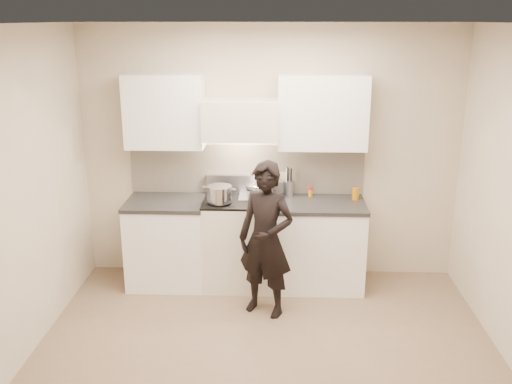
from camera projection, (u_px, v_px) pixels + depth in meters
ground_plane at (266, 358)px, 4.79m from camera, size 4.00×4.00×0.00m
room_shell at (261, 163)px, 4.68m from camera, size 4.04×3.54×2.70m
stove at (241, 241)px, 6.03m from camera, size 0.76×0.65×0.96m
counter_right at (319, 244)px, 6.00m from camera, size 0.92×0.67×0.92m
counter_left at (168, 241)px, 6.06m from camera, size 0.82×0.67×0.92m
wok at (260, 187)px, 5.95m from camera, size 0.31×0.38×0.25m
stock_pot at (220, 194)px, 5.73m from camera, size 0.35×0.31×0.17m
utensil_crock at (289, 187)px, 6.07m from camera, size 0.11×0.11×0.30m
spice_jar at (310, 192)px, 6.05m from camera, size 0.05×0.05×0.10m
oil_glass at (356, 194)px, 5.94m from camera, size 0.07×0.07×0.12m
person at (266, 240)px, 5.33m from camera, size 0.65×0.56×1.50m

